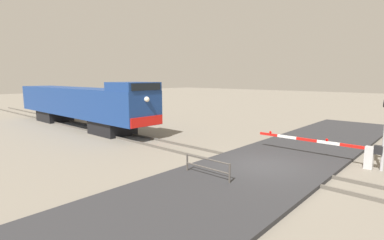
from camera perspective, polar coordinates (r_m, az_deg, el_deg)
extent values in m
plane|color=gray|center=(14.33, 13.96, -9.28)|extent=(160.00, 160.00, 0.00)
cube|color=#59544C|center=(13.71, 12.53, -9.72)|extent=(0.08, 80.00, 0.15)
cube|color=#59544C|center=(14.92, 15.28, -8.32)|extent=(0.08, 80.00, 0.15)
cube|color=#2D2D30|center=(14.31, 13.97, -8.97)|extent=(36.00, 5.63, 0.16)
cube|color=black|center=(22.95, -15.40, -1.37)|extent=(2.37, 3.20, 1.05)
cube|color=black|center=(31.93, -25.31, 0.79)|extent=(2.37, 3.20, 1.05)
cube|color=navy|center=(27.16, -21.35, 3.43)|extent=(2.79, 18.49, 2.34)
cube|color=navy|center=(20.38, -11.51, 6.49)|extent=(2.74, 2.80, 0.58)
cube|color=black|center=(19.25, -8.96, 6.45)|extent=(2.37, 0.06, 0.46)
cube|color=red|center=(19.44, -8.79, -0.27)|extent=(2.65, 0.08, 0.64)
sphere|color=#F2EACC|center=(19.27, -8.87, 4.03)|extent=(0.36, 0.36, 0.36)
cube|color=silver|center=(16.15, 31.42, -6.32)|extent=(0.36, 0.36, 1.07)
cube|color=black|center=(16.00, 32.77, -4.96)|extent=(0.28, 0.36, 0.40)
cube|color=red|center=(16.20, 28.93, -4.52)|extent=(0.10, 1.10, 0.14)
cube|color=white|center=(16.47, 25.18, -4.07)|extent=(0.10, 1.10, 0.14)
cube|color=red|center=(16.81, 21.58, -3.62)|extent=(0.10, 1.10, 0.14)
cube|color=white|center=(17.21, 18.14, -3.17)|extent=(0.10, 1.10, 0.14)
cube|color=red|center=(17.67, 14.87, -2.74)|extent=(0.10, 1.10, 0.14)
sphere|color=red|center=(16.46, 24.96, -3.56)|extent=(0.14, 0.14, 0.14)
sphere|color=red|center=(17.61, 15.14, -2.33)|extent=(0.14, 0.14, 0.14)
cylinder|color=#4C4742|center=(11.71, 7.38, -10.69)|extent=(0.08, 0.08, 0.95)
cylinder|color=#4C4742|center=(13.07, -0.95, -8.58)|extent=(0.08, 0.08, 0.95)
cylinder|color=#4C4742|center=(12.23, 2.99, -7.66)|extent=(0.06, 2.28, 0.06)
cylinder|color=#4C4742|center=(12.34, 2.98, -9.39)|extent=(0.06, 2.28, 0.06)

